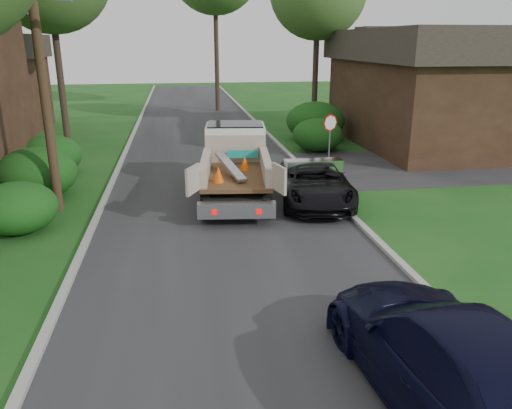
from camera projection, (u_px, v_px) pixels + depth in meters
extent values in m
plane|color=#164B15|center=(237.00, 259.00, 13.12)|extent=(120.00, 120.00, 0.00)
cube|color=#28282B|center=(210.00, 169.00, 22.51)|extent=(8.00, 90.00, 0.02)
cube|color=#28282B|center=(468.00, 164.00, 23.34)|extent=(16.00, 7.00, 0.02)
cube|color=#9E9E99|center=(117.00, 171.00, 21.89)|extent=(0.20, 90.00, 0.12)
cube|color=#9E9E99|center=(299.00, 164.00, 23.10)|extent=(0.20, 90.00, 0.12)
cylinder|color=slate|center=(329.00, 148.00, 22.03)|extent=(0.06, 0.06, 2.00)
cylinder|color=#B20A0A|center=(330.00, 123.00, 21.69)|extent=(0.71, 0.32, 0.76)
cylinder|color=#382619|center=(40.00, 57.00, 15.45)|extent=(0.30, 0.30, 10.00)
cube|color=#331E14|center=(440.00, 103.00, 27.49)|extent=(9.00, 12.00, 4.50)
cube|color=#332B26|center=(447.00, 45.00, 26.54)|extent=(9.72, 12.96, 1.60)
cube|color=#332B26|center=(448.00, 29.00, 26.29)|extent=(9.72, 1.80, 0.20)
ellipsoid|color=#0E3D11|center=(17.00, 208.00, 14.79)|extent=(2.34, 2.34, 1.53)
ellipsoid|color=#0E3D11|center=(36.00, 173.00, 17.98)|extent=(2.86, 2.86, 1.87)
ellipsoid|color=#0E3D11|center=(50.00, 155.00, 21.24)|extent=(2.60, 2.60, 1.70)
ellipsoid|color=#0E3D11|center=(318.00, 135.00, 25.92)|extent=(2.60, 2.60, 1.70)
ellipsoid|color=#0E3D11|center=(315.00, 121.00, 28.76)|extent=(3.38, 3.38, 2.21)
cylinder|color=#2D2119|center=(58.00, 61.00, 26.58)|extent=(0.36, 0.36, 9.00)
cylinder|color=#2D2119|center=(316.00, 62.00, 31.69)|extent=(0.36, 0.36, 8.50)
cylinder|color=#2D2119|center=(216.00, 41.00, 39.88)|extent=(0.36, 0.36, 11.00)
cylinder|color=black|center=(211.00, 174.00, 19.78)|extent=(0.41, 0.96, 0.93)
cylinder|color=black|center=(260.00, 173.00, 19.86)|extent=(0.41, 0.96, 0.93)
cylinder|color=black|center=(206.00, 205.00, 16.03)|extent=(0.41, 0.96, 0.93)
cylinder|color=black|center=(267.00, 204.00, 16.12)|extent=(0.41, 0.96, 0.93)
cube|color=black|center=(236.00, 182.00, 17.99)|extent=(2.73, 6.21, 0.25)
cube|color=white|center=(235.00, 145.00, 19.78)|extent=(2.48, 2.11, 1.61)
cube|color=black|center=(235.00, 131.00, 19.60)|extent=(2.30, 1.94, 0.57)
cube|color=#472D19|center=(236.00, 176.00, 17.18)|extent=(2.68, 3.97, 0.12)
cube|color=beige|center=(235.00, 149.00, 18.77)|extent=(2.28, 0.36, 1.04)
cube|color=beige|center=(205.00, 166.00, 17.02)|extent=(0.65, 3.53, 0.62)
cube|color=beige|center=(266.00, 166.00, 17.11)|extent=(0.65, 3.53, 0.62)
cube|color=silver|center=(237.00, 210.00, 15.20)|extent=(2.41, 0.63, 0.47)
cube|color=#B20505|center=(214.00, 212.00, 15.00)|extent=(0.17, 0.06, 0.17)
cube|color=#B20505|center=(259.00, 212.00, 15.06)|extent=(0.17, 0.06, 0.17)
cube|color=beige|center=(193.00, 180.00, 15.01)|extent=(0.49, 0.87, 0.83)
cube|color=beige|center=(279.00, 179.00, 15.12)|extent=(0.30, 0.93, 0.83)
cube|color=silver|center=(230.00, 166.00, 17.16)|extent=(0.85, 2.69, 0.48)
cone|color=#F2590A|center=(218.00, 174.00, 16.17)|extent=(0.41, 0.41, 0.52)
cone|color=#F2590A|center=(244.00, 163.00, 17.68)|extent=(0.41, 0.41, 0.52)
cube|color=#148C84|center=(242.00, 154.00, 18.58)|extent=(1.15, 0.23, 0.29)
imported|color=black|center=(315.00, 183.00, 17.62)|extent=(3.17, 5.47, 1.43)
imported|color=black|center=(452.00, 359.00, 7.61)|extent=(2.72, 5.91, 1.67)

